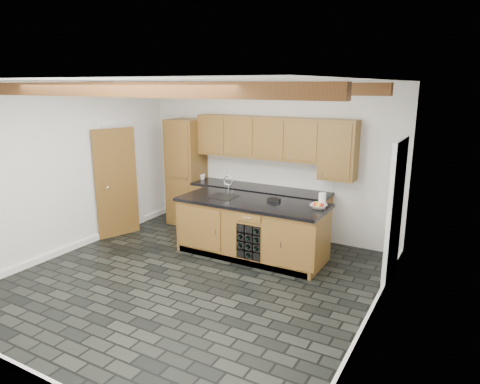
% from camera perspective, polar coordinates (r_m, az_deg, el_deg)
% --- Properties ---
extents(ground, '(5.00, 5.00, 0.00)m').
position_cam_1_polar(ground, '(6.33, -6.52, -11.72)').
color(ground, black).
rests_on(ground, ground).
extents(room_shell, '(5.01, 5.00, 5.00)m').
position_cam_1_polar(room_shell, '(6.30, -4.73, 2.88)').
color(room_shell, white).
rests_on(room_shell, ground).
extents(back_cabinetry, '(3.65, 0.62, 2.20)m').
position_cam_1_polar(back_cabinetry, '(7.99, 0.44, 1.33)').
color(back_cabinetry, brown).
rests_on(back_cabinetry, ground).
extents(island, '(2.48, 0.96, 0.93)m').
position_cam_1_polar(island, '(7.01, 1.57, -4.90)').
color(island, brown).
rests_on(island, ground).
extents(faucet, '(0.45, 0.40, 0.34)m').
position_cam_1_polar(faucet, '(7.17, -2.16, -0.30)').
color(faucet, black).
rests_on(faucet, island).
extents(kitchen_scale, '(0.22, 0.14, 0.06)m').
position_cam_1_polar(kitchen_scale, '(6.89, 4.53, -0.99)').
color(kitchen_scale, black).
rests_on(kitchen_scale, island).
extents(fruit_bowl, '(0.28, 0.28, 0.06)m').
position_cam_1_polar(fruit_bowl, '(6.57, 10.43, -1.90)').
color(fruit_bowl, silver).
rests_on(fruit_bowl, island).
extents(fruit_cluster, '(0.16, 0.17, 0.07)m').
position_cam_1_polar(fruit_cluster, '(6.57, 10.44, -1.61)').
color(fruit_cluster, '#A8161B').
rests_on(fruit_cluster, fruit_bowl).
extents(paper_towel, '(0.11, 0.11, 0.24)m').
position_cam_1_polar(paper_towel, '(6.57, 10.89, -1.14)').
color(paper_towel, white).
rests_on(paper_towel, island).
extents(mug, '(0.14, 0.14, 0.10)m').
position_cam_1_polar(mug, '(8.47, -5.03, 2.02)').
color(mug, white).
rests_on(mug, back_cabinetry).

